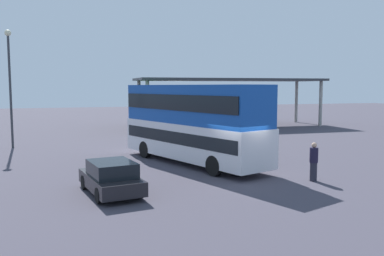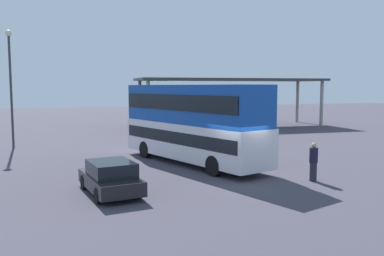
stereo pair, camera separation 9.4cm
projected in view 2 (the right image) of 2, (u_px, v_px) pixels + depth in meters
name	position (u px, v px, depth m)	size (l,w,h in m)	color
ground_plane	(239.00, 178.00, 19.30)	(140.00, 140.00, 0.00)	#3F3B47
double_decker_main	(192.00, 121.00, 22.73)	(5.84, 10.60, 4.40)	silver
parked_hatchback	(111.00, 177.00, 16.37)	(2.35, 4.08, 1.35)	black
double_decker_near_canopy	(151.00, 107.00, 40.94)	(3.70, 11.49, 4.17)	silver
double_decker_mid_row	(183.00, 105.00, 44.48)	(2.79, 10.81, 4.13)	navy
depot_canopy	(232.00, 81.00, 43.92)	(20.41, 6.64, 5.16)	#33353A
lamppost_tall	(10.00, 75.00, 28.36)	(0.44, 0.44, 8.19)	#33353A
pedestrian_waiting	(313.00, 162.00, 18.58)	(0.38, 0.38, 1.78)	#262633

